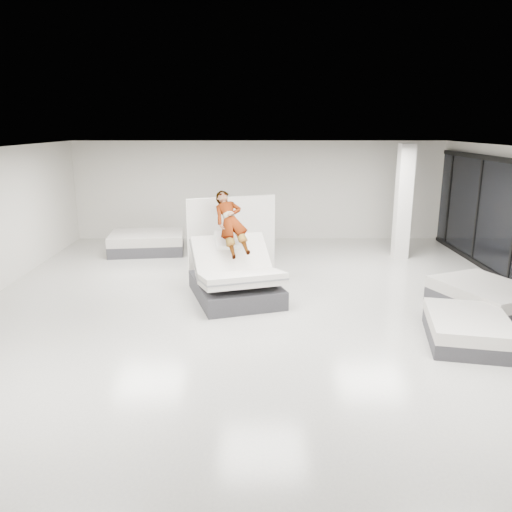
# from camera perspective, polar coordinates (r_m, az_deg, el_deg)

# --- Properties ---
(room) EXTENTS (14.00, 14.04, 3.20)m
(room) POSITION_cam_1_polar(r_m,az_deg,el_deg) (9.54, 0.86, 2.15)
(room) COLOR beige
(room) RESTS_ON ground
(hero_bed) EXTENTS (2.24, 2.61, 1.40)m
(hero_bed) POSITION_cam_1_polar(r_m,az_deg,el_deg) (10.86, -2.36, -2.70)
(hero_bed) COLOR #36353A
(hero_bed) RESTS_ON floor
(person) EXTENTS (1.03, 1.64, 1.40)m
(person) POSITION_cam_1_polar(r_m,az_deg,el_deg) (10.93, -2.86, 2.43)
(person) COLOR slate
(person) RESTS_ON hero_bed
(remote) EXTENTS (0.09, 0.15, 0.08)m
(remote) POSITION_cam_1_polar(r_m,az_deg,el_deg) (10.70, -1.24, 1.08)
(remote) COLOR black
(remote) RESTS_ON person
(divider_panel) EXTENTS (2.10, 0.91, 2.02)m
(divider_panel) POSITION_cam_1_polar(r_m,az_deg,el_deg) (12.17, -2.73, 2.06)
(divider_panel) COLOR white
(divider_panel) RESTS_ON floor
(flat_bed_right_far) EXTENTS (2.12, 2.38, 0.54)m
(flat_bed_right_far) POSITION_cam_1_polar(r_m,az_deg,el_deg) (11.27, 24.81, -4.28)
(flat_bed_right_far) COLOR #36353A
(flat_bed_right_far) RESTS_ON floor
(flat_bed_right_near) EXTENTS (1.64, 1.98, 0.48)m
(flat_bed_right_near) POSITION_cam_1_polar(r_m,az_deg,el_deg) (9.51, 23.04, -7.70)
(flat_bed_right_near) COLOR #36353A
(flat_bed_right_near) RESTS_ON floor
(flat_bed_left_far) EXTENTS (2.29, 1.82, 0.58)m
(flat_bed_left_far) POSITION_cam_1_polar(r_m,az_deg,el_deg) (15.20, -12.35, 1.52)
(flat_bed_left_far) COLOR #36353A
(flat_bed_left_far) RESTS_ON floor
(column) EXTENTS (0.40, 0.40, 3.20)m
(column) POSITION_cam_1_polar(r_m,az_deg,el_deg) (14.58, 16.47, 5.94)
(column) COLOR silver
(column) RESTS_ON floor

